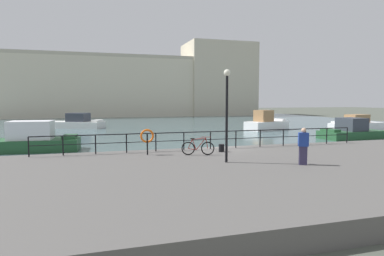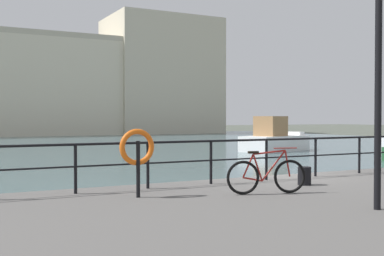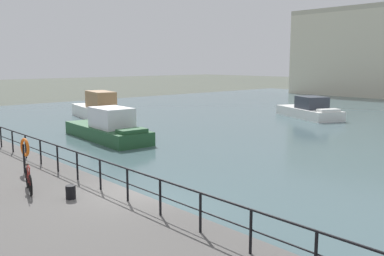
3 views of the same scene
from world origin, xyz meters
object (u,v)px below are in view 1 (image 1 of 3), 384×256
object	(u,v)px
parked_bicycle	(198,148)
mooring_bollard	(221,148)
harbor_building	(155,86)
moored_blue_motorboat	(351,131)
moored_green_narrowboat	(24,141)
quay_lamp_post	(227,103)
life_ring_stand	(147,137)
moored_harbor_tender	(266,123)
standing_person	(303,146)
moored_red_daysailer	(76,123)
moored_small_launch	(357,126)

from	to	relation	value
parked_bicycle	mooring_bollard	xyz separation A→B (m)	(1.64, 0.70, -0.17)
harbor_building	moored_blue_motorboat	world-z (taller)	harbor_building
moored_green_narrowboat	quay_lamp_post	xyz separation A→B (m)	(10.77, -11.56, 2.77)
mooring_bollard	quay_lamp_post	bearing A→B (deg)	-107.57
harbor_building	life_ring_stand	xyz separation A→B (m)	(-11.10, -58.27, -5.21)
moored_harbor_tender	moored_green_narrowboat	xyz separation A→B (m)	(-24.97, -10.13, -0.06)
parked_bicycle	standing_person	size ratio (longest dim) A/B	1.02
mooring_bollard	life_ring_stand	xyz separation A→B (m)	(-4.23, 0.19, 0.75)
moored_blue_motorboat	parked_bicycle	bearing A→B (deg)	23.99
moored_red_daysailer	moored_blue_motorboat	distance (m)	32.54
moored_green_narrowboat	parked_bicycle	world-z (taller)	moored_green_narrowboat
moored_red_daysailer	mooring_bollard	bearing A→B (deg)	-47.14
moored_blue_motorboat	standing_person	distance (m)	19.42
harbor_building	standing_person	distance (m)	63.47
moored_green_narrowboat	parked_bicycle	bearing A→B (deg)	-37.96
moored_blue_motorboat	parked_bicycle	xyz separation A→B (m)	(-18.25, -9.03, 0.43)
harbor_building	moored_blue_motorboat	distance (m)	51.45
moored_small_launch	moored_red_daysailer	distance (m)	34.52
mooring_bollard	moored_small_launch	bearing A→B (deg)	31.51
moored_blue_motorboat	mooring_bollard	bearing A→B (deg)	24.29
mooring_bollard	parked_bicycle	bearing A→B (deg)	-156.83
moored_harbor_tender	standing_person	distance (m)	25.75
parked_bicycle	moored_harbor_tender	bearing A→B (deg)	68.06
moored_red_daysailer	moored_blue_motorboat	world-z (taller)	moored_red_daysailer
moored_blue_motorboat	mooring_bollard	distance (m)	18.59
moored_blue_motorboat	parked_bicycle	size ratio (longest dim) A/B	3.65
quay_lamp_post	mooring_bollard	bearing A→B (deg)	72.43
moored_harbor_tender	mooring_bollard	size ratio (longest dim) A/B	13.50
standing_person	moored_small_launch	bearing A→B (deg)	158.11
moored_green_narrowboat	moored_blue_motorboat	size ratio (longest dim) A/B	1.31
mooring_bollard	life_ring_stand	distance (m)	4.30
harbor_building	moored_small_launch	bearing A→B (deg)	-71.22
moored_red_daysailer	mooring_bollard	distance (m)	29.69
mooring_bollard	quay_lamp_post	distance (m)	4.13
harbor_building	moored_red_daysailer	bearing A→B (deg)	-117.88
moored_red_daysailer	parked_bicycle	size ratio (longest dim) A/B	4.52
moored_small_launch	moored_blue_motorboat	size ratio (longest dim) A/B	1.18
parked_bicycle	quay_lamp_post	size ratio (longest dim) A/B	0.39
moored_harbor_tender	life_ring_stand	bearing A→B (deg)	-152.45
moored_red_daysailer	parked_bicycle	bearing A→B (deg)	-50.54
moored_blue_motorboat	life_ring_stand	size ratio (longest dim) A/B	4.49
quay_lamp_post	moored_small_launch	bearing A→B (deg)	35.74
moored_harbor_tender	parked_bicycle	bearing A→B (deg)	-146.59
moored_harbor_tender	life_ring_stand	size ratio (longest dim) A/B	4.25
moored_red_daysailer	moored_blue_motorboat	xyz separation A→B (m)	(25.72, -19.93, -0.01)
moored_small_launch	life_ring_stand	size ratio (longest dim) A/B	5.31
moored_harbor_tender	moored_blue_motorboat	bearing A→B (deg)	-90.82
harbor_building	moored_green_narrowboat	size ratio (longest dim) A/B	7.20
moored_harbor_tender	harbor_building	bearing A→B (deg)	80.06
moored_small_launch	parked_bicycle	world-z (taller)	moored_small_launch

